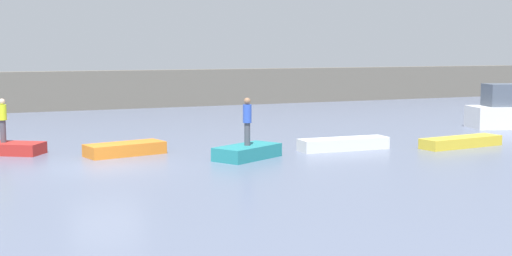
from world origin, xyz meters
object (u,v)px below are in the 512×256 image
Objects in this scene: rowboat_red at (4,148)px; rowboat_orange at (125,149)px; rowboat_white at (343,144)px; person_blue_shirt at (247,119)px; rowboat_teal at (247,152)px; person_hiviz_shirt at (3,118)px; rowboat_yellow at (461,142)px.

rowboat_red is 4.82m from rowboat_orange.
person_blue_shirt is at bearing -171.22° from rowboat_white.
rowboat_red is 9.65m from rowboat_teal.
rowboat_red is at bearing 149.52° from person_blue_shirt.
rowboat_orange is (4.30, -2.17, 0.01)m from rowboat_red.
rowboat_orange is at bearing 145.81° from person_blue_shirt.
person_hiviz_shirt is at bearing 0.00° from rowboat_red.
rowboat_orange reaches higher than rowboat_yellow.
rowboat_white reaches higher than rowboat_orange.
rowboat_teal is 0.69× the size of rowboat_yellow.
rowboat_white is at bearing -26.78° from rowboat_orange.
rowboat_white is 2.11× the size of person_blue_shirt.
person_hiviz_shirt reaches higher than rowboat_white.
rowboat_white is 5.11m from rowboat_yellow.
rowboat_white is at bearing 159.55° from rowboat_yellow.
rowboat_yellow is (17.74, -5.61, -0.01)m from rowboat_red.
rowboat_white is (12.79, -4.37, 0.02)m from rowboat_red.
rowboat_teal is 1.26m from person_blue_shirt.
person_blue_shirt is (8.31, -4.89, 0.09)m from person_hiviz_shirt.
rowboat_yellow is at bearing -32.95° from rowboat_teal.
rowboat_yellow is at bearing -12.05° from rowboat_white.
rowboat_red is 1.01× the size of rowboat_orange.
rowboat_white reaches higher than rowboat_red.
rowboat_orange is 1.77× the size of person_hiviz_shirt.
rowboat_teal is at bearing 0.00° from person_blue_shirt.
person_blue_shirt reaches higher than person_hiviz_shirt.
rowboat_red is at bearing 140.98° from rowboat_orange.
rowboat_teal is (8.31, -4.89, 0.02)m from rowboat_red.
rowboat_orange is at bearing -26.76° from person_hiviz_shirt.
rowboat_white is 0.98× the size of rowboat_yellow.
person_blue_shirt is at bearing 169.31° from rowboat_yellow.
person_blue_shirt is (-4.48, -0.53, 1.27)m from rowboat_white.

